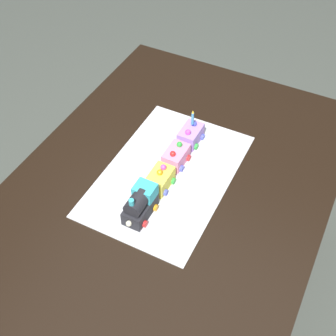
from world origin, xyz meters
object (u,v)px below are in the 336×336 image
at_px(dining_table, 169,206).
at_px(cake_car_flatbed_bubblegum, 176,156).
at_px(cake_locomotive, 140,204).
at_px(cake_car_tanker_lemon, 160,179).
at_px(birthday_candle, 193,118).
at_px(cake_car_caboose_lavender, 191,135).

height_order(dining_table, cake_car_flatbed_bubblegum, cake_car_flatbed_bubblegum).
height_order(cake_locomotive, cake_car_tanker_lemon, cake_locomotive).
xyz_separation_m(cake_locomotive, cake_car_tanker_lemon, (0.13, 0.00, -0.02)).
relative_size(dining_table, cake_car_tanker_lemon, 14.00).
bearing_deg(dining_table, cake_car_flatbed_bubblegum, 14.23).
height_order(dining_table, cake_car_tanker_lemon, cake_car_tanker_lemon).
xyz_separation_m(dining_table, cake_car_flatbed_bubblegum, (0.10, 0.03, 0.14)).
height_order(dining_table, cake_locomotive, cake_locomotive).
xyz_separation_m(cake_locomotive, cake_car_flatbed_bubblegum, (0.25, 0.00, -0.02)).
bearing_deg(birthday_candle, cake_car_caboose_lavender, 180.00).
distance_m(dining_table, cake_car_flatbed_bubblegum, 0.18).
relative_size(cake_car_tanker_lemon, cake_car_flatbed_bubblegum, 1.00).
bearing_deg(cake_locomotive, cake_car_caboose_lavender, 0.00).
xyz_separation_m(dining_table, cake_car_caboose_lavender, (0.22, 0.03, 0.14)).
xyz_separation_m(cake_car_tanker_lemon, cake_car_flatbed_bubblegum, (0.12, 0.00, 0.00)).
relative_size(dining_table, cake_locomotive, 10.00).
relative_size(cake_car_tanker_lemon, cake_car_caboose_lavender, 1.00).
height_order(cake_car_caboose_lavender, birthday_candle, birthday_candle).
relative_size(dining_table, cake_car_flatbed_bubblegum, 14.00).
height_order(cake_locomotive, cake_car_caboose_lavender, cake_locomotive).
bearing_deg(cake_car_caboose_lavender, dining_table, -173.20).
height_order(cake_car_tanker_lemon, birthday_candle, birthday_candle).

